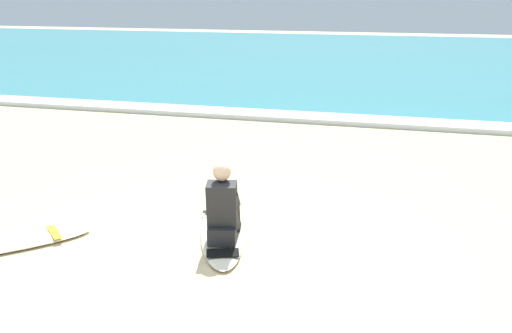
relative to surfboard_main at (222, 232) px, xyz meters
The scene contains 6 objects.
ground_plane 0.75m from the surfboard_main, 76.60° to the right, with size 80.00×80.00×0.00m, color beige.
sea 20.91m from the surfboard_main, 89.52° to the left, with size 80.00×28.00×0.10m, color teal.
breaking_foam 7.22m from the surfboard_main, 88.62° to the left, with size 80.00×0.90×0.11m, color white.
surfboard_main is the anchor object (origin of this frame).
surfer_seated 0.52m from the surfboard_main, 66.76° to the right, with size 0.48×0.76×0.95m.
surfboard_spare_near 2.53m from the surfboard_main, 155.02° to the right, with size 1.74×1.76×0.08m.
Camera 1 is at (2.24, -5.97, 2.89)m, focal length 43.51 mm.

